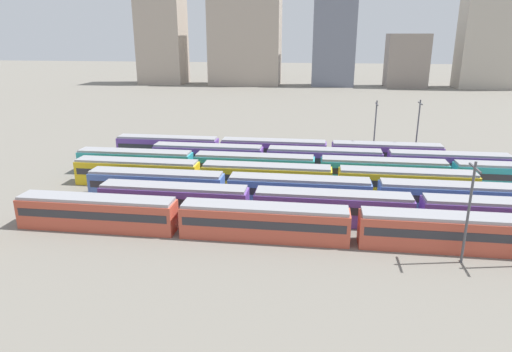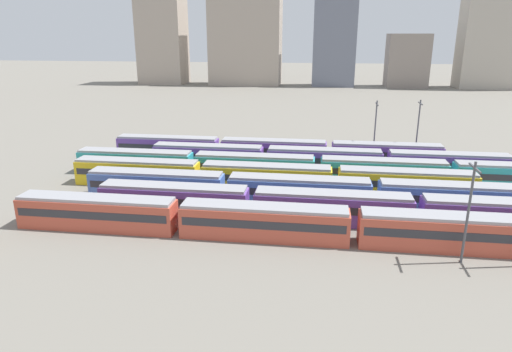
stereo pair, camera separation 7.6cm
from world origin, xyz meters
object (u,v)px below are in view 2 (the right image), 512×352
Objects in this scene: train_track_3 at (267,177)px; train_track_6 at (274,150)px; catenary_pole_3 at (375,128)px; train_track_4 at (451,174)px; catenary_pole_1 at (418,128)px; train_track_0 at (354,227)px; train_track_5 at (385,162)px; catenary_pole_2 at (469,208)px; train_track_2 at (299,191)px.

train_track_3 is 1.00× the size of train_track_6.
train_track_4 is at bearing -55.12° from catenary_pole_3.
train_track_3 is 30.44m from catenary_pole_1.
train_track_0 and train_track_4 have the same top height.
train_track_4 is (14.87, 20.80, 0.00)m from train_track_0.
catenary_pole_1 is at bearing 1.34° from catenary_pole_3.
train_track_3 is 20.31m from train_track_5.
train_track_3 and train_track_5 have the same top height.
catenary_pole_3 is (-4.55, 37.12, 0.14)m from catenary_pole_2.
train_track_2 and train_track_3 have the same top height.
train_track_5 is 7.05× the size of catenary_pole_1.
train_track_2 and train_track_6 have the same top height.
catenary_pole_3 is at bearing 63.80° from train_track_2.
catenary_pole_2 is at bearing -101.59° from train_track_4.
catenary_pole_1 is (23.58, 18.85, 3.95)m from train_track_3.
train_track_0 is 19.11m from train_track_3.
catenary_pole_1 is 7.07m from catenary_pole_3.
train_track_0 and train_track_2 have the same top height.
catenary_pole_3 is at bearing 10.20° from train_track_6.
catenary_pole_1 reaches higher than catenary_pole_2.
catenary_pole_3 reaches higher than train_track_0.
train_track_0 is 11.05m from catenary_pole_2.
train_track_3 is at bearing -168.65° from train_track_4.
train_track_5 is at bearing 50.89° from train_track_2.
train_track_0 is 7.05× the size of catenary_pole_1.
train_track_2 is 21.49m from train_track_6.
train_track_4 is at bearing 54.43° from train_track_0.
train_track_5 is at bearing -126.01° from catenary_pole_1.
train_track_2 is 23.57m from train_track_4.
train_track_4 is 24.41m from catenary_pole_2.
train_track_6 is (-26.53, 10.40, -0.00)m from train_track_4.
catenary_pole_1 reaches higher than train_track_5.
train_track_0 is 1.34× the size of train_track_6.
train_track_6 is at bearing -172.36° from catenary_pole_1.
train_track_5 is (17.44, 10.40, 0.00)m from train_track_3.
train_track_6 is 5.26× the size of catenary_pole_1.
train_track_0 is 1.00× the size of train_track_5.
train_track_0 is 33.31m from train_track_6.
train_track_2 is (-6.27, 10.40, -0.00)m from train_track_0.
catenary_pole_2 is at bearing -39.07° from train_track_2.
train_track_4 is 1.51× the size of train_track_5.
train_track_0 is at bearing -54.73° from train_track_3.
catenary_pole_3 reaches higher than train_track_2.
train_track_0 is at bearing -110.01° from catenary_pole_1.
train_track_4 is 10.61× the size of catenary_pole_1.
catenary_pole_2 reaches higher than train_track_4.
catenary_pole_1 reaches higher than train_track_3.
train_track_4 is (21.15, 10.40, 0.00)m from train_track_2.
catenary_pole_1 is at bearing 53.99° from train_track_5.
catenary_pole_1 is 1.02× the size of catenary_pole_3.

